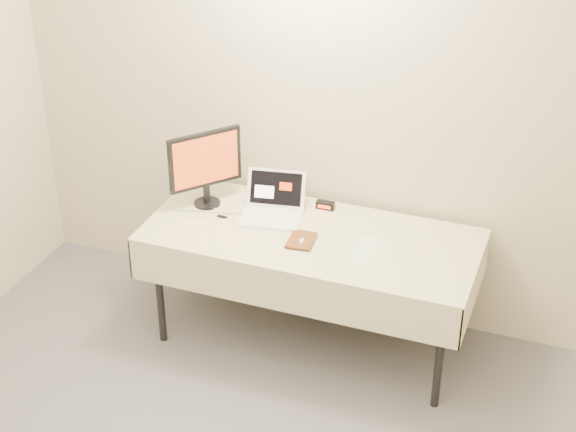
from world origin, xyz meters
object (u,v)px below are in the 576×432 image
(monitor, at_px, (205,163))
(laptop, at_px, (273,206))
(book, at_px, (289,225))
(table, at_px, (311,244))

(monitor, bearing_deg, laptop, -47.23)
(monitor, bearing_deg, book, -70.42)
(laptop, relative_size, book, 2.04)
(laptop, bearing_deg, book, -62.23)
(laptop, relative_size, monitor, 0.85)
(table, distance_m, book, 0.21)
(table, xyz_separation_m, monitor, (-0.69, 0.11, 0.33))
(laptop, bearing_deg, table, -36.11)
(book, bearing_deg, monitor, 155.41)
(laptop, distance_m, monitor, 0.46)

